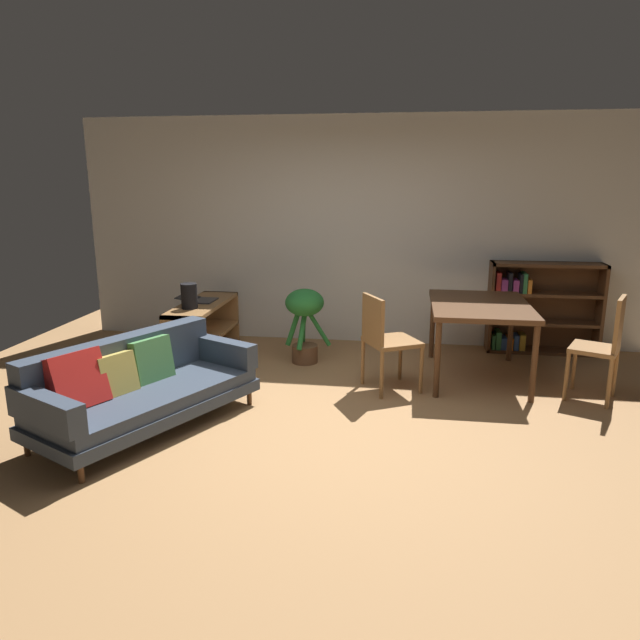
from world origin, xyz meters
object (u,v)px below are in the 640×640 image
open_laptop (199,299)px  media_console (204,331)px  dining_chair_far (385,337)px  dining_table (480,310)px  desk_speaker (189,296)px  dining_chair_near (604,343)px  potted_floor_plant (305,315)px  fabric_couch (137,386)px  bookshelf (535,308)px

open_laptop → media_console: bearing=-51.4°
media_console → dining_chair_far: size_ratio=1.44×
dining_table → open_laptop: bearing=174.2°
desk_speaker → dining_chair_near: 4.06m
potted_floor_plant → dining_chair_near: bearing=-13.9°
fabric_couch → dining_table: size_ratio=1.48×
desk_speaker → dining_chair_far: size_ratio=0.29×
media_console → dining_table: bearing=-4.3°
desk_speaker → media_console: bearing=83.2°
dining_chair_near → dining_chair_far: bearing=-179.4°
open_laptop → desk_speaker: size_ratio=1.55×
fabric_couch → open_laptop: bearing=95.2°
fabric_couch → dining_table: 3.31m
dining_table → fabric_couch: bearing=-150.0°
dining_table → dining_chair_far: (-0.91, -0.50, -0.17)m
media_console → desk_speaker: 0.54m
fabric_couch → potted_floor_plant: size_ratio=2.43×
media_console → potted_floor_plant: size_ratio=1.62×
dining_chair_far → bookshelf: (1.67, 1.55, -0.01)m
open_laptop → potted_floor_plant: potted_floor_plant is taller
dining_chair_near → desk_speaker: bearing=174.1°
fabric_couch → dining_chair_near: dining_chair_near is taller
open_laptop → bookshelf: size_ratio=0.33×
desk_speaker → potted_floor_plant: desk_speaker is taller
fabric_couch → media_console: size_ratio=1.50×
potted_floor_plant → bookshelf: bearing=17.8°
dining_chair_near → bookshelf: size_ratio=0.78×
potted_floor_plant → dining_table: size_ratio=0.61×
potted_floor_plant → bookshelf: (2.57, 0.83, -0.02)m
open_laptop → dining_chair_near: bearing=-11.0°
bookshelf → potted_floor_plant: bearing=-162.2°
open_laptop → fabric_couch: bearing=-84.8°
bookshelf → open_laptop: bearing=-168.9°
media_console → potted_floor_plant: bearing=0.3°
media_console → desk_speaker: desk_speaker is taller
desk_speaker → bookshelf: (3.75, 1.12, -0.25)m
dining_chair_far → dining_chair_near: bearing=0.6°
dining_chair_far → potted_floor_plant: bearing=141.0°
potted_floor_plant → dining_chair_far: 1.15m
fabric_couch → desk_speaker: desk_speaker is taller
open_laptop → dining_chair_near: (4.07, -0.79, -0.11)m
open_laptop → potted_floor_plant: bearing=-3.8°
fabric_couch → desk_speaker: size_ratio=7.50×
desk_speaker → dining_table: desk_speaker is taller
potted_floor_plant → dining_table: potted_floor_plant is taller
open_laptop → dining_table: bearing=-5.8°
desk_speaker → potted_floor_plant: 1.24m
bookshelf → dining_table: bearing=-125.7°
fabric_couch → dining_table: dining_table is taller
potted_floor_plant → dining_table: 1.83m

